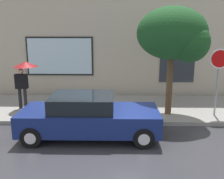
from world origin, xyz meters
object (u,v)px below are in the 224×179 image
Objects in this scene: parked_car at (88,116)px; pedestrian_with_umbrella at (24,72)px; street_tree at (176,36)px; fire_hydrant at (84,107)px; stop_sign at (219,69)px.

parked_car is 4.10m from pedestrian_with_umbrella.
street_tree is at bearing -6.29° from pedestrian_with_umbrella.
fire_hydrant is 0.35× the size of pedestrian_with_umbrella.
fire_hydrant is 3.08m from pedestrian_with_umbrella.
fire_hydrant is at bearing -177.92° from stop_sign.
pedestrian_with_umbrella reaches higher than parked_car.
parked_car is 1.70× the size of stop_sign.
parked_car is at bearing -159.46° from stop_sign.
pedestrian_with_umbrella is at bearing 173.71° from street_tree.
stop_sign reaches higher than parked_car.
stop_sign is (1.70, -0.11, -1.26)m from street_tree.
parked_car is at bearing -148.54° from street_tree.
street_tree reaches higher than fire_hydrant.
stop_sign is at bearing -5.72° from pedestrian_with_umbrella.
fire_hydrant is 5.42m from stop_sign.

